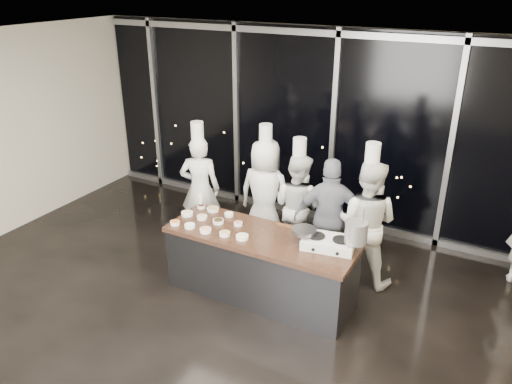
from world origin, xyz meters
TOP-DOWN VIEW (x-y plane):
  - ground at (0.00, 0.00)m, footprint 9.00×9.00m
  - room_shell at (0.18, 0.00)m, footprint 9.02×7.02m
  - window_wall at (0.00, 3.43)m, footprint 8.90×0.11m
  - demo_counter at (0.00, 0.90)m, footprint 2.46×0.86m
  - stove at (0.86, 1.01)m, footprint 0.67×0.47m
  - frying_pan at (0.54, 0.97)m, footprint 0.54×0.35m
  - stock_pot at (1.17, 1.05)m, footprint 0.30×0.30m
  - prep_bowls at (-0.75, 0.88)m, footprint 1.15×0.73m
  - squeeze_bottle at (-1.14, 1.24)m, footprint 0.06×0.06m
  - chef_far_left at (-1.57, 1.86)m, footprint 0.73×0.61m
  - chef_left at (-0.57, 2.12)m, footprint 0.87×0.58m
  - chef_center at (-0.02, 2.09)m, footprint 0.91×0.78m
  - guest at (0.58, 1.84)m, footprint 1.09×0.72m
  - chef_right at (1.06, 1.89)m, footprint 0.86×0.67m

SIDE VIEW (x-z plane):
  - ground at x=0.00m, z-range 0.00..0.00m
  - demo_counter at x=0.00m, z-range 0.00..0.90m
  - chef_center at x=-0.02m, z-range -0.10..1.74m
  - guest at x=0.58m, z-range 0.00..1.71m
  - chef_far_left at x=-1.57m, z-range -0.09..1.83m
  - chef_left at x=-0.57m, z-range -0.10..1.85m
  - chef_right at x=1.06m, z-range -0.11..1.89m
  - prep_bowls at x=-0.75m, z-range 0.90..0.95m
  - stove at x=0.86m, z-range 0.89..1.03m
  - squeeze_bottle at x=-1.14m, z-range 0.89..1.11m
  - frying_pan at x=0.54m, z-range 1.04..1.09m
  - stock_pot at x=1.17m, z-range 1.04..1.30m
  - window_wall at x=0.00m, z-range 0.00..3.20m
  - room_shell at x=0.18m, z-range 0.64..3.85m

